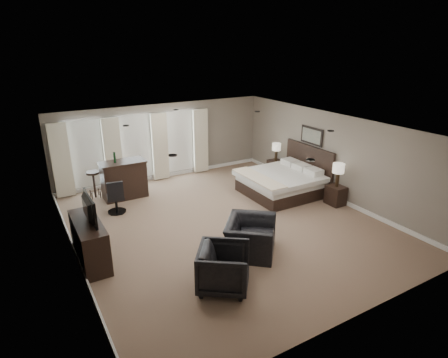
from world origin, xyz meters
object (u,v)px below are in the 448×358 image
lamp_far (276,152)px  armchair_near (251,231)px  lamp_near (338,175)px  bar_stool_left (94,185)px  tv (86,219)px  bar_counter (124,179)px  dresser (90,242)px  desk_chair (115,196)px  nightstand_near (336,195)px  nightstand_far (275,168)px  bed (282,172)px  armchair_far (224,266)px  bar_stool_right (142,181)px

lamp_far → armchair_near: (-3.69, -3.88, -0.35)m
lamp_near → bar_stool_left: bearing=145.7°
tv → bar_counter: size_ratio=0.76×
dresser → desk_chair: bearing=62.6°
bar_counter → armchair_near: bearing=-71.6°
nightstand_near → nightstand_far: 2.90m
bed → lamp_far: bearing=58.5°
tv → bar_counter: 3.64m
armchair_near → desk_chair: (-2.08, 3.67, -0.04)m
nightstand_far → lamp_near: bearing=-90.0°
bar_stool_left → armchair_far: bearing=-78.9°
bar_stool_left → bar_counter: bearing=-29.3°
bar_stool_left → bed: bearing=-27.4°
nightstand_near → bar_stool_left: size_ratio=0.68×
lamp_far → tv: bearing=-160.6°
nightstand_near → bar_stool_right: (-4.69, 3.68, 0.14)m
armchair_far → bar_counter: size_ratio=0.73×
bar_counter → bar_stool_right: 0.57m
nightstand_near → armchair_far: bearing=-159.6°
lamp_far → bar_counter: 5.30m
lamp_near → armchair_near: size_ratio=0.57×
lamp_far → desk_chair: lamp_far is taller
bed → armchair_far: size_ratio=2.30×
lamp_far → desk_chair: 5.79m
bed → bar_stool_right: bearing=149.6°
bed → armchair_near: 3.71m
lamp_far → armchair_far: size_ratio=0.65×
bar_counter → lamp_near: bearing=-35.0°
tv → bar_stool_right: bearing=-34.8°
bed → bar_counter: bearing=153.0°
nightstand_near → tv: tv is taller
tv → bar_stool_left: size_ratio=1.21×
armchair_near → bar_counter: 4.90m
lamp_near → tv: 6.94m
armchair_far → bar_stool_right: bearing=34.1°
armchair_near → lamp_far: bearing=-2.7°
lamp_far → dresser: lamp_far is taller
lamp_far → bar_stool_right: lamp_far is taller
lamp_far → tv: 7.34m
nightstand_far → lamp_near: lamp_near is taller
lamp_near → bar_stool_right: 5.98m
lamp_near → bar_stool_right: (-4.69, 3.68, -0.49)m
desk_chair → armchair_far: bearing=110.6°
nightstand_far → desk_chair: desk_chair is taller
tv → armchair_far: bearing=-138.2°
nightstand_far → dresser: 7.34m
nightstand_near → lamp_far: 2.96m
dresser → desk_chair: 2.50m
armchair_far → desk_chair: bearing=47.3°
nightstand_far → desk_chair: size_ratio=0.57×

